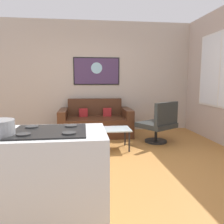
% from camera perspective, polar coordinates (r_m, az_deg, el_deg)
% --- Properties ---
extents(ground, '(6.40, 6.40, 0.04)m').
position_cam_1_polar(ground, '(3.72, -3.84, -13.12)').
color(ground, '#AD7236').
extents(back_wall, '(6.40, 0.05, 2.80)m').
position_cam_1_polar(back_wall, '(5.89, -5.34, 8.78)').
color(back_wall, '#BBAC9D').
rests_on(back_wall, ground).
extents(couch, '(1.71, 0.92, 0.86)m').
position_cam_1_polar(couch, '(5.46, -4.15, -2.83)').
color(couch, '#482717').
rests_on(couch, ground).
extents(coffee_table, '(1.10, 0.52, 0.40)m').
position_cam_1_polar(coffee_table, '(4.32, -2.64, -4.70)').
color(coffee_table, silver).
rests_on(coffee_table, ground).
extents(armchair, '(0.91, 0.90, 0.88)m').
position_cam_1_polar(armchair, '(4.85, 11.84, -2.84)').
color(armchair, black).
rests_on(armchair, ground).
extents(kitchen_counter, '(1.46, 0.66, 0.92)m').
position_cam_1_polar(kitchen_counter, '(2.14, -22.28, -16.60)').
color(kitchen_counter, silver).
rests_on(kitchen_counter, ground).
extents(wall_painting, '(1.17, 0.03, 0.69)m').
position_cam_1_polar(wall_painting, '(5.86, -3.91, 10.28)').
color(wall_painting, black).
extents(window, '(0.03, 1.57, 1.57)m').
position_cam_1_polar(window, '(5.17, 25.70, 9.64)').
color(window, silver).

